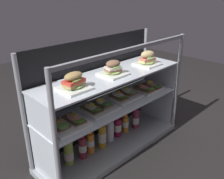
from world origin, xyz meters
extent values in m
cube|color=black|center=(0.00, 0.00, -0.01)|extent=(6.00, 6.00, 0.02)
cube|color=#99A2A5|center=(0.00, 0.00, 0.02)|extent=(1.27, 0.40, 0.04)
cylinder|color=gray|center=(-0.62, -0.18, 0.44)|extent=(0.03, 0.03, 0.88)
cylinder|color=gray|center=(0.62, -0.18, 0.44)|extent=(0.03, 0.03, 0.88)
cylinder|color=gray|center=(-0.62, 0.18, 0.44)|extent=(0.03, 0.03, 0.88)
cylinder|color=gray|center=(0.62, 0.18, 0.44)|extent=(0.03, 0.03, 0.88)
cube|color=gray|center=(0.00, -0.18, 0.87)|extent=(1.24, 0.02, 0.02)
cube|color=black|center=(0.00, 0.20, 0.46)|extent=(1.21, 0.01, 0.84)
cube|color=silver|center=(-0.60, 0.00, 0.22)|extent=(0.01, 0.34, 0.35)
cube|color=silver|center=(0.60, 0.00, 0.22)|extent=(0.01, 0.34, 0.35)
cube|color=silver|center=(0.00, 0.00, 0.40)|extent=(1.22, 0.35, 0.01)
cube|color=silver|center=(-0.60, 0.00, 0.52)|extent=(0.01, 0.34, 0.23)
cube|color=silver|center=(0.60, 0.00, 0.52)|extent=(0.01, 0.34, 0.23)
cube|color=silver|center=(0.00, 0.00, 0.64)|extent=(1.22, 0.35, 0.01)
cube|color=white|center=(-0.36, -0.03, 0.65)|extent=(0.18, 0.18, 0.02)
ellipsoid|color=#98C46F|center=(-0.36, -0.03, 0.67)|extent=(0.13, 0.11, 0.02)
cube|color=tan|center=(-0.36, -0.03, 0.68)|extent=(0.14, 0.10, 0.02)
cube|color=#D03E2E|center=(-0.36, -0.03, 0.70)|extent=(0.14, 0.10, 0.02)
ellipsoid|color=olive|center=(-0.36, -0.07, 0.72)|extent=(0.08, 0.04, 0.02)
ellipsoid|color=#9F7F4B|center=(-0.36, -0.03, 0.74)|extent=(0.15, 0.10, 0.05)
cube|color=white|center=(0.00, -0.01, 0.65)|extent=(0.18, 0.18, 0.02)
ellipsoid|color=#94C55A|center=(0.00, -0.01, 0.67)|extent=(0.13, 0.11, 0.02)
cube|color=#946A4D|center=(0.00, -0.01, 0.68)|extent=(0.12, 0.10, 0.02)
cube|color=beige|center=(0.00, -0.01, 0.70)|extent=(0.12, 0.10, 0.01)
ellipsoid|color=#70AE4D|center=(0.00, -0.05, 0.71)|extent=(0.07, 0.04, 0.01)
ellipsoid|color=brown|center=(0.00, -0.01, 0.73)|extent=(0.13, 0.10, 0.05)
cube|color=white|center=(0.37, -0.03, 0.65)|extent=(0.18, 0.18, 0.01)
ellipsoid|color=#A1C165|center=(0.37, -0.03, 0.67)|extent=(0.13, 0.11, 0.02)
cube|color=#E9C985|center=(0.37, -0.03, 0.68)|extent=(0.13, 0.10, 0.02)
cube|color=#DB7C64|center=(0.37, -0.03, 0.70)|extent=(0.13, 0.10, 0.02)
ellipsoid|color=#8ECB74|center=(0.37, -0.07, 0.71)|extent=(0.08, 0.04, 0.02)
ellipsoid|color=tan|center=(0.37, -0.03, 0.74)|extent=(0.14, 0.10, 0.06)
cube|color=white|center=(-0.43, -0.02, 0.42)|extent=(0.25, 0.22, 0.01)
cube|color=brown|center=(-0.48, 0.00, 0.43)|extent=(0.09, 0.15, 0.01)
ellipsoid|color=#75B350|center=(-0.48, -0.05, 0.44)|extent=(0.08, 0.08, 0.03)
ellipsoid|color=#E2A688|center=(-0.48, 0.00, 0.44)|extent=(0.07, 0.12, 0.02)
cylinder|color=yellow|center=(-0.48, 0.01, 0.45)|extent=(0.05, 0.05, 0.03)
cube|color=brown|center=(-0.37, -0.01, 0.43)|extent=(0.09, 0.17, 0.01)
ellipsoid|color=#5F9D35|center=(-0.37, -0.06, 0.44)|extent=(0.10, 0.10, 0.03)
ellipsoid|color=#F1A289|center=(-0.37, -0.01, 0.44)|extent=(0.07, 0.14, 0.02)
cylinder|color=#EDD64A|center=(-0.36, 0.00, 0.45)|extent=(0.06, 0.06, 0.01)
cube|color=white|center=(-0.13, 0.01, 0.42)|extent=(0.25, 0.22, 0.01)
cube|color=brown|center=(-0.19, 0.02, 0.43)|extent=(0.09, 0.16, 0.01)
ellipsoid|color=#5B8237|center=(-0.19, -0.03, 0.44)|extent=(0.09, 0.10, 0.03)
ellipsoid|color=white|center=(-0.19, 0.02, 0.44)|extent=(0.07, 0.13, 0.01)
cylinder|color=yellow|center=(-0.18, 0.02, 0.45)|extent=(0.06, 0.06, 0.03)
cube|color=brown|center=(-0.08, 0.02, 0.43)|extent=(0.09, 0.14, 0.02)
ellipsoid|color=#508A43|center=(-0.08, -0.02, 0.44)|extent=(0.09, 0.09, 0.02)
ellipsoid|color=silver|center=(-0.08, 0.02, 0.44)|extent=(0.07, 0.12, 0.01)
cylinder|color=yellow|center=(-0.09, 0.04, 0.45)|extent=(0.06, 0.06, 0.02)
cube|color=white|center=(0.15, 0.02, 0.42)|extent=(0.25, 0.22, 0.02)
cube|color=brown|center=(0.09, 0.02, 0.43)|extent=(0.09, 0.15, 0.01)
ellipsoid|color=#73A541|center=(0.09, -0.02, 0.45)|extent=(0.09, 0.09, 0.04)
ellipsoid|color=white|center=(0.09, 0.02, 0.45)|extent=(0.07, 0.12, 0.02)
cylinder|color=yellow|center=(0.10, 0.03, 0.46)|extent=(0.04, 0.05, 0.03)
cube|color=brown|center=(0.21, 0.04, 0.43)|extent=(0.09, 0.15, 0.01)
ellipsoid|color=#95B866|center=(0.21, -0.01, 0.44)|extent=(0.10, 0.10, 0.02)
ellipsoid|color=#E7EEC6|center=(0.21, 0.04, 0.45)|extent=(0.07, 0.12, 0.02)
cylinder|color=yellow|center=(0.22, 0.05, 0.46)|extent=(0.05, 0.05, 0.02)
cube|color=white|center=(0.42, 0.00, 0.41)|extent=(0.25, 0.22, 0.01)
cube|color=brown|center=(0.37, -0.02, 0.43)|extent=(0.09, 0.17, 0.02)
ellipsoid|color=#6BB747|center=(0.37, -0.07, 0.44)|extent=(0.09, 0.10, 0.04)
ellipsoid|color=pink|center=(0.37, -0.02, 0.44)|extent=(0.07, 0.14, 0.01)
cylinder|color=yellow|center=(0.36, 0.00, 0.45)|extent=(0.05, 0.05, 0.02)
cube|color=brown|center=(0.47, -0.02, 0.43)|extent=(0.09, 0.17, 0.01)
ellipsoid|color=#50833A|center=(0.47, -0.07, 0.44)|extent=(0.09, 0.10, 0.03)
ellipsoid|color=#EAA382|center=(0.47, -0.02, 0.44)|extent=(0.07, 0.14, 0.02)
cylinder|color=yellow|center=(0.48, 0.00, 0.45)|extent=(0.07, 0.06, 0.03)
cylinder|color=white|center=(-0.51, 0.05, 0.11)|extent=(0.06, 0.06, 0.14)
cylinder|color=silver|center=(-0.51, 0.05, 0.10)|extent=(0.06, 0.06, 0.04)
cylinder|color=white|center=(-0.51, 0.05, 0.20)|extent=(0.03, 0.03, 0.03)
cylinder|color=gold|center=(-0.51, 0.05, 0.22)|extent=(0.04, 0.04, 0.01)
cylinder|color=#B0CB4B|center=(-0.39, 0.05, 0.14)|extent=(0.07, 0.07, 0.19)
cylinder|color=white|center=(-0.39, 0.05, 0.11)|extent=(0.07, 0.07, 0.06)
cylinder|color=#AECA52|center=(-0.39, 0.05, 0.26)|extent=(0.04, 0.04, 0.05)
cylinder|color=gold|center=(-0.39, 0.05, 0.29)|extent=(0.04, 0.04, 0.01)
cylinder|color=maroon|center=(-0.28, 0.03, 0.13)|extent=(0.06, 0.06, 0.18)
cylinder|color=silver|center=(-0.28, 0.03, 0.13)|extent=(0.06, 0.06, 0.06)
cylinder|color=#9F2A45|center=(-0.28, 0.03, 0.24)|extent=(0.03, 0.03, 0.04)
cylinder|color=#2771B0|center=(-0.28, 0.03, 0.27)|extent=(0.03, 0.03, 0.01)
cylinder|color=orange|center=(-0.20, 0.04, 0.13)|extent=(0.06, 0.06, 0.17)
cylinder|color=white|center=(-0.20, 0.04, 0.13)|extent=(0.06, 0.06, 0.05)
cylinder|color=orange|center=(-0.20, 0.04, 0.23)|extent=(0.03, 0.03, 0.04)
cylinder|color=black|center=(-0.20, 0.04, 0.26)|extent=(0.03, 0.03, 0.01)
cylinder|color=gold|center=(-0.09, 0.02, 0.14)|extent=(0.06, 0.06, 0.20)
cylinder|color=silver|center=(-0.09, 0.02, 0.14)|extent=(0.07, 0.07, 0.08)
cylinder|color=gold|center=(-0.09, 0.02, 0.26)|extent=(0.04, 0.04, 0.04)
cylinder|color=gold|center=(-0.09, 0.02, 0.29)|extent=(0.04, 0.04, 0.02)
cylinder|color=white|center=(0.02, 0.05, 0.13)|extent=(0.07, 0.07, 0.18)
cylinder|color=white|center=(0.02, 0.05, 0.12)|extent=(0.07, 0.07, 0.06)
cylinder|color=white|center=(0.02, 0.05, 0.24)|extent=(0.03, 0.03, 0.03)
cylinder|color=silver|center=(0.02, 0.05, 0.26)|extent=(0.04, 0.04, 0.01)
cylinder|color=maroon|center=(0.11, 0.04, 0.13)|extent=(0.06, 0.06, 0.16)
cylinder|color=white|center=(0.11, 0.04, 0.13)|extent=(0.06, 0.06, 0.06)
cylinder|color=#A12448|center=(0.11, 0.04, 0.23)|extent=(0.03, 0.03, 0.04)
cylinder|color=#2872B3|center=(0.11, 0.04, 0.25)|extent=(0.03, 0.03, 0.01)
cylinder|color=orange|center=(0.21, 0.05, 0.11)|extent=(0.06, 0.06, 0.14)
cylinder|color=white|center=(0.21, 0.05, 0.12)|extent=(0.06, 0.06, 0.05)
cylinder|color=orange|center=(0.21, 0.05, 0.20)|extent=(0.03, 0.03, 0.04)
cylinder|color=#2F69AE|center=(0.21, 0.05, 0.23)|extent=(0.03, 0.03, 0.01)
cylinder|color=#912B43|center=(0.33, 0.03, 0.14)|extent=(0.06, 0.06, 0.18)
cylinder|color=white|center=(0.33, 0.03, 0.12)|extent=(0.06, 0.06, 0.06)
cylinder|color=#8F2644|center=(0.33, 0.03, 0.25)|extent=(0.03, 0.03, 0.04)
cylinder|color=silver|center=(0.33, 0.03, 0.28)|extent=(0.04, 0.04, 0.01)
camera|label=1|loc=(-1.18, -1.19, 1.25)|focal=39.12mm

